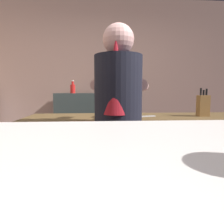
{
  "coord_description": "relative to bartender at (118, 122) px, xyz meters",
  "views": [
    {
      "loc": [
        -0.03,
        -1.28,
        1.17
      ],
      "look_at": [
        0.01,
        -0.75,
        1.12
      ],
      "focal_mm": 32.22,
      "sensor_mm": 36.0,
      "label": 1
    }
  ],
  "objects": [
    {
      "name": "knife_block",
      "position": [
        0.86,
        0.41,
        0.09
      ],
      "size": [
        0.1,
        0.08,
        0.27
      ],
      "color": "brown",
      "rests_on": "prep_counter"
    },
    {
      "name": "prep_counter",
      "position": [
        0.23,
        0.46,
        -0.48
      ],
      "size": [
        2.1,
        0.6,
        0.94
      ],
      "primitive_type": "cube",
      "color": "brown",
      "rests_on": "ground"
    },
    {
      "name": "bottle_soy",
      "position": [
        0.01,
        1.7,
        0.3
      ],
      "size": [
        0.07,
        0.07,
        0.26
      ],
      "color": "red",
      "rests_on": "back_shelf"
    },
    {
      "name": "mixing_bowl",
      "position": [
        -0.07,
        0.4,
        0.01
      ],
      "size": [
        0.17,
        0.17,
        0.05
      ],
      "primitive_type": "cylinder",
      "color": "#CC5A39",
      "rests_on": "prep_counter"
    },
    {
      "name": "wall_back",
      "position": [
        -0.12,
        2.05,
        0.4
      ],
      "size": [
        5.2,
        0.1,
        2.7
      ],
      "primitive_type": "cube",
      "color": "#987366",
      "rests_on": "ground"
    },
    {
      "name": "bottle_vinegar",
      "position": [
        -0.11,
        1.82,
        0.28
      ],
      "size": [
        0.07,
        0.07,
        0.23
      ],
      "color": "black",
      "rests_on": "back_shelf"
    },
    {
      "name": "bartender",
      "position": [
        0.0,
        0.0,
        0.0
      ],
      "size": [
        0.49,
        0.55,
        1.65
      ],
      "rotation": [
        0.0,
        0.0,
        1.31
      ],
      "color": "#24323E",
      "rests_on": "ground"
    },
    {
      "name": "bottle_olive_oil",
      "position": [
        -0.53,
        1.72,
        0.27
      ],
      "size": [
        0.08,
        0.08,
        0.2
      ],
      "color": "red",
      "rests_on": "back_shelf"
    },
    {
      "name": "back_shelf",
      "position": [
        -0.34,
        1.77,
        -0.38
      ],
      "size": [
        0.94,
        0.36,
        1.15
      ],
      "primitive_type": "cube",
      "color": "#333D3C",
      "rests_on": "ground"
    },
    {
      "name": "chefs_knife",
      "position": [
        0.28,
        0.41,
        -0.01
      ],
      "size": [
        0.24,
        0.09,
        0.01
      ],
      "primitive_type": "cube",
      "rotation": [
        0.0,
        0.0,
        0.26
      ],
      "color": "silver",
      "rests_on": "prep_counter"
    }
  ]
}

